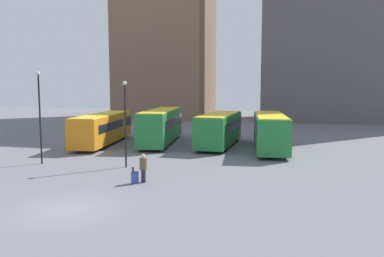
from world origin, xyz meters
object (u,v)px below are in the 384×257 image
at_px(bus_0, 103,128).
at_px(bus_1, 162,125).
at_px(lamp_post_1, 40,111).
at_px(bus_2, 220,128).
at_px(bus_3, 270,131).
at_px(lamp_post_0, 125,117).
at_px(suitcase, 135,178).
at_px(traveler, 143,166).

height_order(bus_0, bus_1, bus_1).
relative_size(bus_1, lamp_post_1, 1.81).
bearing_deg(bus_2, lamp_post_1, 138.38).
bearing_deg(bus_0, bus_3, -97.53).
height_order(bus_1, lamp_post_0, lamp_post_0).
relative_size(bus_0, suitcase, 12.39).
bearing_deg(suitcase, bus_0, 55.83).
height_order(suitcase, lamp_post_0, lamp_post_0).
bearing_deg(bus_2, bus_0, 99.95).
distance_m(bus_0, traveler, 16.30).
bearing_deg(suitcase, lamp_post_0, 52.61).
height_order(bus_1, traveler, bus_1).
bearing_deg(lamp_post_0, bus_1, 97.13).
bearing_deg(traveler, bus_2, 15.30).
distance_m(suitcase, lamp_post_1, 10.07).
height_order(lamp_post_0, lamp_post_1, lamp_post_1).
relative_size(suitcase, lamp_post_1, 0.15).
relative_size(bus_0, lamp_post_1, 1.82).
distance_m(bus_2, bus_3, 4.87).
xyz_separation_m(bus_0, traveler, (9.50, -13.23, -0.62)).
xyz_separation_m(lamp_post_0, lamp_post_1, (-6.42, -0.39, 0.36)).
bearing_deg(bus_0, bus_2, -90.64).
distance_m(bus_2, traveler, 15.05).
xyz_separation_m(bus_2, lamp_post_0, (-4.48, -11.32, 1.80)).
xyz_separation_m(bus_2, traveler, (-1.74, -14.94, -0.67)).
relative_size(bus_3, traveler, 6.58).
height_order(traveler, lamp_post_1, lamp_post_1).
distance_m(bus_0, bus_1, 5.69).
xyz_separation_m(bus_3, traveler, (-6.46, -13.72, -0.72)).
bearing_deg(lamp_post_0, traveler, -52.88).
relative_size(bus_0, bus_1, 1.00).
xyz_separation_m(bus_0, bus_2, (11.25, 1.71, 0.05)).
xyz_separation_m(bus_3, lamp_post_1, (-15.61, -10.49, 2.11)).
distance_m(bus_3, lamp_post_0, 13.77).
distance_m(bus_0, lamp_post_0, 11.90).
bearing_deg(bus_1, lamp_post_1, 149.20).
height_order(bus_0, bus_3, bus_3).
height_order(bus_0, lamp_post_0, lamp_post_0).
relative_size(bus_2, traveler, 6.01).
xyz_separation_m(suitcase, lamp_post_0, (-2.34, 3.94, 3.12)).
relative_size(bus_1, suitcase, 12.35).
distance_m(traveler, suitcase, 0.83).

